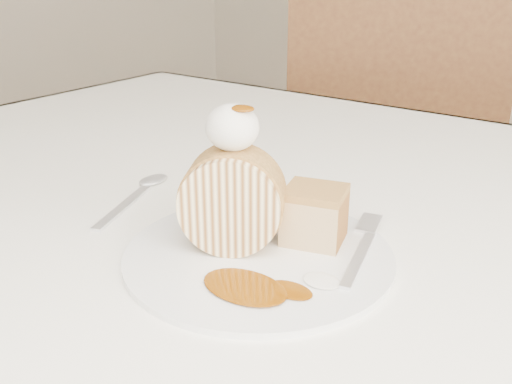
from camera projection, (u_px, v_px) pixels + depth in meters
The scene contains 10 objects.
table at pixel (329, 278), 0.64m from camera, with size 1.40×0.90×0.75m.
chair_far at pixel (390, 156), 1.37m from camera, with size 0.59×0.59×0.97m.
plate at pixel (259, 255), 0.50m from camera, with size 0.24×0.24×0.01m, color white.
roulade_slice at pixel (232, 201), 0.49m from camera, with size 0.09×0.09×0.05m, color #FFEAB1.
cake_chunk at pixel (314, 218), 0.51m from camera, with size 0.05×0.05×0.04m, color tan.
whipped_cream at pixel (232, 127), 0.47m from camera, with size 0.05×0.05×0.04m, color white.
caramel_drizzle at pixel (242, 102), 0.46m from camera, with size 0.02×0.02×0.00m, color #703704.
caramel_pool at pixel (245, 287), 0.44m from camera, with size 0.07×0.05×0.00m, color #703704, non-canonical shape.
fork at pixel (359, 259), 0.48m from camera, with size 0.02×0.14×0.00m, color silver.
spoon at pixel (123, 207), 0.60m from camera, with size 0.02×0.14×0.00m, color silver.
Camera 1 is at (0.26, -0.30, 0.99)m, focal length 40.00 mm.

